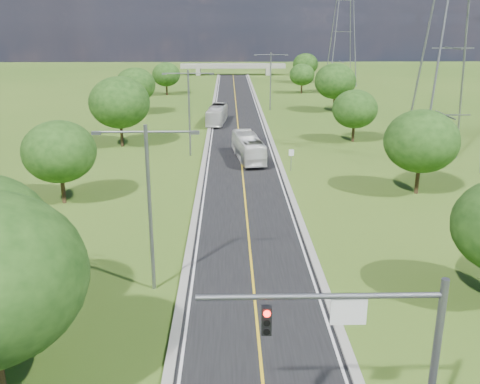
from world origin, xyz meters
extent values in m
plane|color=#355818|center=(0.00, 60.00, 0.00)|extent=(260.00, 260.00, 0.00)
cube|color=black|center=(0.00, 66.00, 0.03)|extent=(8.00, 150.00, 0.06)
cube|color=gray|center=(-4.25, 66.00, 0.11)|extent=(0.50, 150.00, 0.22)
cube|color=gray|center=(4.25, 66.00, 0.11)|extent=(0.50, 150.00, 0.22)
cylinder|color=slate|center=(5.80, -1.00, 3.60)|extent=(0.28, 0.28, 7.20)
cylinder|color=slate|center=(1.60, -1.00, 6.60)|extent=(8.40, 0.20, 0.20)
cube|color=black|center=(-0.20, -1.00, 5.70)|extent=(0.35, 0.28, 1.05)
cylinder|color=#FF140C|center=(-0.20, -1.16, 6.05)|extent=(0.24, 0.06, 0.24)
cube|color=white|center=(2.60, -1.00, 6.00)|extent=(1.25, 0.06, 1.00)
cylinder|color=slate|center=(5.20, 38.00, 1.20)|extent=(0.08, 0.08, 2.40)
cube|color=white|center=(5.20, 37.97, 2.00)|extent=(0.55, 0.04, 0.70)
cube|color=gray|center=(-10.00, 140.00, 1.00)|extent=(1.20, 3.00, 2.00)
cube|color=gray|center=(10.00, 140.00, 1.00)|extent=(1.20, 3.00, 2.00)
cube|color=gray|center=(0.00, 140.00, 2.60)|extent=(30.00, 3.00, 1.20)
cylinder|color=slate|center=(-6.00, 12.00, 5.00)|extent=(0.22, 0.22, 10.00)
cylinder|color=slate|center=(-7.40, 12.00, 9.60)|extent=(2.80, 0.12, 0.12)
cylinder|color=slate|center=(-4.60, 12.00, 9.60)|extent=(2.80, 0.12, 0.12)
cube|color=slate|center=(-8.70, 12.00, 9.55)|extent=(0.50, 0.25, 0.18)
cube|color=slate|center=(-3.30, 12.00, 9.55)|extent=(0.50, 0.25, 0.18)
cylinder|color=slate|center=(-6.00, 45.00, 5.00)|extent=(0.22, 0.22, 10.00)
cylinder|color=slate|center=(-7.40, 45.00, 9.60)|extent=(2.80, 0.12, 0.12)
cylinder|color=slate|center=(-4.60, 45.00, 9.60)|extent=(2.80, 0.12, 0.12)
cube|color=slate|center=(-8.70, 45.00, 9.55)|extent=(0.50, 0.25, 0.18)
cube|color=slate|center=(-3.30, 45.00, 9.55)|extent=(0.50, 0.25, 0.18)
cylinder|color=slate|center=(6.00, 78.00, 5.00)|extent=(0.22, 0.22, 10.00)
cylinder|color=slate|center=(4.60, 78.00, 9.60)|extent=(2.80, 0.12, 0.12)
cylinder|color=slate|center=(7.40, 78.00, 9.60)|extent=(2.80, 0.12, 0.12)
cube|color=slate|center=(3.30, 78.00, 9.55)|extent=(0.50, 0.25, 0.18)
cube|color=slate|center=(8.70, 78.00, 9.55)|extent=(0.50, 0.25, 0.18)
cylinder|color=black|center=(-16.00, 28.00, 1.35)|extent=(0.36, 0.36, 2.70)
ellipsoid|color=#193B10|center=(-16.00, 28.00, 4.65)|extent=(6.30, 6.30, 5.36)
cylinder|color=black|center=(-15.00, 50.00, 1.62)|extent=(0.36, 0.36, 3.24)
ellipsoid|color=#193B10|center=(-15.00, 50.00, 5.58)|extent=(7.56, 7.56, 6.43)
cylinder|color=black|center=(-17.00, 74.00, 1.44)|extent=(0.36, 0.36, 2.88)
ellipsoid|color=#193B10|center=(-17.00, 74.00, 4.96)|extent=(6.72, 6.72, 5.71)
cylinder|color=black|center=(-14.50, 98.00, 1.26)|extent=(0.36, 0.36, 2.52)
ellipsoid|color=#193B10|center=(-14.50, 98.00, 4.34)|extent=(5.88, 5.88, 5.00)
cylinder|color=black|center=(-11.00, 2.00, 1.71)|extent=(0.36, 0.36, 3.42)
cylinder|color=black|center=(16.00, 30.00, 1.44)|extent=(0.36, 0.36, 2.88)
ellipsoid|color=#193B10|center=(16.00, 30.00, 4.96)|extent=(6.72, 6.72, 5.71)
cylinder|color=black|center=(15.00, 52.00, 1.26)|extent=(0.36, 0.36, 2.52)
ellipsoid|color=#193B10|center=(15.00, 52.00, 4.34)|extent=(5.88, 5.88, 5.00)
cylinder|color=black|center=(17.00, 76.00, 1.53)|extent=(0.36, 0.36, 3.06)
ellipsoid|color=#193B10|center=(17.00, 76.00, 5.27)|extent=(7.14, 7.14, 6.07)
cylinder|color=black|center=(14.50, 100.00, 1.17)|extent=(0.36, 0.36, 2.34)
ellipsoid|color=#193B10|center=(14.50, 100.00, 4.03)|extent=(5.46, 5.46, 4.64)
cylinder|color=black|center=(18.00, 120.00, 1.35)|extent=(0.36, 0.36, 2.70)
ellipsoid|color=#193B10|center=(18.00, 120.00, 4.65)|extent=(6.30, 6.30, 5.36)
imported|color=white|center=(0.80, 42.75, 1.48)|extent=(3.73, 10.41, 2.84)
imported|color=silver|center=(-3.20, 65.13, 1.43)|extent=(3.27, 10.04, 2.75)
camera|label=1|loc=(-1.46, -16.96, 15.50)|focal=40.00mm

